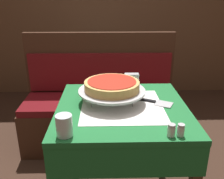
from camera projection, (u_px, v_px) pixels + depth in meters
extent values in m
cube|color=#1E6B33|center=(122.00, 108.00, 1.48)|extent=(0.77, 0.77, 0.03)
cube|color=white|center=(122.00, 106.00, 1.47)|extent=(0.47, 0.47, 0.00)
cube|color=#1E6B33|center=(122.00, 123.00, 1.51)|extent=(0.76, 0.76, 0.17)
cube|color=#4C331E|center=(74.00, 134.00, 1.93)|extent=(0.05, 0.05, 0.74)
cube|color=#4C331E|center=(163.00, 133.00, 1.95)|extent=(0.05, 0.05, 0.74)
cube|color=beige|center=(96.00, 50.00, 3.03)|extent=(0.66, 0.66, 0.03)
cube|color=white|center=(96.00, 49.00, 3.02)|extent=(0.41, 0.41, 0.00)
cube|color=beige|center=(96.00, 57.00, 3.06)|extent=(0.66, 0.66, 0.15)
cube|color=#4C331E|center=(70.00, 88.00, 2.88)|extent=(0.05, 0.05, 0.73)
cube|color=#4C331E|center=(122.00, 88.00, 2.90)|extent=(0.05, 0.05, 0.73)
cube|color=#4C331E|center=(76.00, 73.00, 3.44)|extent=(0.05, 0.05, 0.73)
cube|color=#4C331E|center=(119.00, 72.00, 3.45)|extent=(0.05, 0.05, 0.73)
cube|color=#3D2316|center=(101.00, 124.00, 2.41)|extent=(1.43, 0.52, 0.42)
cube|color=#600F14|center=(100.00, 102.00, 2.33)|extent=(1.40, 0.51, 0.06)
cube|color=#3D2316|center=(100.00, 62.00, 2.42)|extent=(1.43, 0.06, 0.58)
cube|color=#600F14|center=(100.00, 72.00, 2.42)|extent=(1.37, 0.02, 0.37)
cube|color=brown|center=(112.00, 8.00, 3.37)|extent=(6.00, 0.04, 2.40)
cylinder|color=#ADADB2|center=(111.00, 89.00, 1.64)|extent=(0.01, 0.01, 0.06)
cylinder|color=#ADADB2|center=(92.00, 102.00, 1.45)|extent=(0.01, 0.01, 0.06)
cylinder|color=#ADADB2|center=(133.00, 101.00, 1.45)|extent=(0.01, 0.01, 0.06)
cylinder|color=#ADADB2|center=(112.00, 93.00, 1.50)|extent=(0.27, 0.27, 0.01)
cylinder|color=silver|center=(112.00, 92.00, 1.50)|extent=(0.39, 0.39, 0.01)
cylinder|color=silver|center=(112.00, 90.00, 1.50)|extent=(0.40, 0.40, 0.01)
cylinder|color=tan|center=(112.00, 86.00, 1.49)|extent=(0.33, 0.33, 0.05)
cylinder|color=#B22819|center=(112.00, 81.00, 1.48)|extent=(0.29, 0.29, 0.01)
cube|color=#BCBCC1|center=(164.00, 104.00, 1.49)|extent=(0.13, 0.12, 0.00)
cube|color=black|center=(144.00, 100.00, 1.54)|extent=(0.14, 0.09, 0.01)
cylinder|color=silver|center=(64.00, 125.00, 1.15)|extent=(0.08, 0.08, 0.10)
cylinder|color=silver|center=(171.00, 131.00, 1.15)|extent=(0.04, 0.04, 0.05)
cylinder|color=#B7B7BC|center=(172.00, 126.00, 1.14)|extent=(0.04, 0.04, 0.01)
cylinder|color=silver|center=(181.00, 131.00, 1.16)|extent=(0.03, 0.03, 0.05)
cylinder|color=#B7B7BC|center=(181.00, 126.00, 1.14)|extent=(0.03, 0.03, 0.01)
cube|color=#B2B2B7|center=(132.00, 80.00, 1.77)|extent=(0.10, 0.05, 0.09)
cube|color=black|center=(103.00, 48.00, 2.97)|extent=(0.14, 0.14, 0.03)
cylinder|color=black|center=(103.00, 40.00, 2.93)|extent=(0.01, 0.01, 0.16)
cylinder|color=white|center=(103.00, 41.00, 2.98)|extent=(0.04, 0.04, 0.12)
cylinder|color=red|center=(100.00, 42.00, 2.92)|extent=(0.04, 0.04, 0.12)
cylinder|color=gold|center=(107.00, 42.00, 2.92)|extent=(0.04, 0.04, 0.12)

